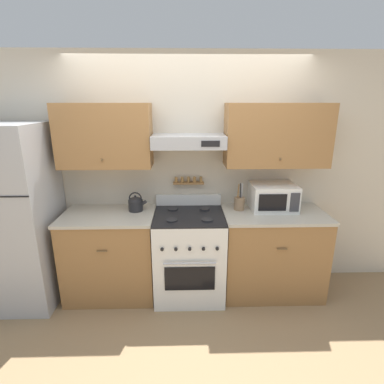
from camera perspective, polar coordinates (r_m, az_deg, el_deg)
name	(u,v)px	position (r m, az deg, el deg)	size (l,w,h in m)	color
ground_plane	(190,309)	(3.31, -0.43, -21.40)	(16.00, 16.00, 0.00)	#937551
wall_back	(191,163)	(3.27, -0.28, 5.56)	(5.20, 0.46, 2.55)	beige
counter_left	(111,254)	(3.42, -15.12, -11.33)	(0.95, 0.65, 0.93)	olive
counter_right	(271,252)	(3.46, 14.88, -10.99)	(1.07, 0.65, 0.93)	olive
stove_range	(189,254)	(3.30, -0.55, -11.79)	(0.73, 0.70, 1.05)	white
refrigerator	(14,217)	(3.52, -30.81, -4.15)	(0.77, 0.76, 1.86)	#ADAFB5
tea_kettle	(136,203)	(3.23, -10.66, -2.13)	(0.20, 0.15, 0.21)	#232326
microwave	(273,197)	(3.33, 15.14, -0.87)	(0.47, 0.39, 0.28)	white
utensil_crock	(239,203)	(3.25, 9.02, -2.06)	(0.11, 0.11, 0.29)	#8E7051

